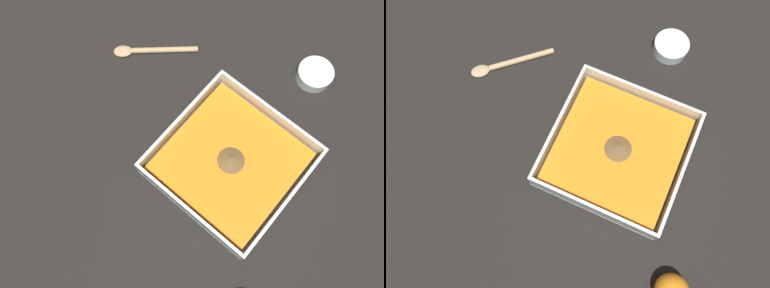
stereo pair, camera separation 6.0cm
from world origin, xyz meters
TOP-DOWN VIEW (x-y plane):
  - ground_plane at (0.00, 0.00)m, footprint 4.00×4.00m
  - square_dish at (-0.02, 0.02)m, footprint 0.25×0.25m
  - spice_bowl at (0.24, -0.00)m, footprint 0.07×0.07m
  - wooden_spoon at (0.07, 0.30)m, footprint 0.14×0.15m

SIDE VIEW (x-z plane):
  - ground_plane at x=0.00m, z-range 0.00..0.00m
  - wooden_spoon at x=0.07m, z-range 0.00..0.01m
  - spice_bowl at x=0.24m, z-range 0.00..0.02m
  - square_dish at x=-0.02m, z-range -0.01..0.05m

